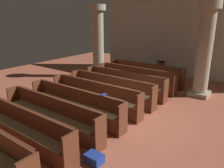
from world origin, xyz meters
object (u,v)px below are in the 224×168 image
object	(u,v)px
pew_row_4	(94,95)
pew_row_6	(51,113)
pew_row_7	(20,126)
pillar_far_side	(98,41)
pillar_aisle_side	(205,49)
lectern	(160,72)
pew_row_1	(136,77)
kneeler_box_blue	(94,158)
pew_row_0	(146,73)
hymn_book	(103,95)
pew_row_3	(110,88)
pew_row_2	(124,82)
pew_row_5	(75,103)

from	to	relation	value
pew_row_4	pew_row_6	size ratio (longest dim) A/B	1.00
pew_row_7	pillar_far_side	size ratio (longest dim) A/B	1.02
pillar_aisle_side	lectern	size ratio (longest dim) A/B	3.51
pillar_aisle_side	pillar_far_side	world-z (taller)	same
pew_row_1	kneeler_box_blue	bearing A→B (deg)	-68.92
pew_row_1	pillar_far_side	world-z (taller)	pillar_far_side
lectern	pew_row_0	bearing A→B (deg)	-112.50
hymn_book	pew_row_0	bearing A→B (deg)	102.69
lectern	kneeler_box_blue	bearing A→B (deg)	-76.87
pew_row_0	pew_row_3	size ratio (longest dim) A/B	1.00
pew_row_1	pew_row_7	distance (m)	5.88
pew_row_0	pew_row_7	xyz separation A→B (m)	(0.00, -6.86, 0.00)
pew_row_7	hymn_book	bearing A→B (deg)	63.73
pillar_far_side	pew_row_2	bearing A→B (deg)	-29.16
pillar_aisle_side	pillar_far_side	bearing A→B (deg)	-178.03
pew_row_7	kneeler_box_blue	bearing A→B (deg)	14.42
pew_row_7	lectern	xyz separation A→B (m)	(0.38, 7.77, -0.05)
pew_row_4	pew_row_7	size ratio (longest dim) A/B	1.00
pew_row_3	pew_row_7	distance (m)	3.92
pew_row_7	pew_row_1	bearing A→B (deg)	90.00
pew_row_3	pillar_aisle_side	distance (m)	4.08
pew_row_5	pillar_aisle_side	size ratio (longest dim) A/B	1.02
pew_row_1	pew_row_5	distance (m)	3.92
pew_row_0	pillar_aisle_side	world-z (taller)	pillar_aisle_side
pew_row_0	hymn_book	distance (m)	4.85
pillar_aisle_side	pew_row_1	bearing A→B (deg)	-165.64
pew_row_4	pillar_far_side	size ratio (longest dim) A/B	1.02
pillar_aisle_side	hymn_book	bearing A→B (deg)	-110.57
pew_row_0	pew_row_3	distance (m)	2.94
pillar_aisle_side	pew_row_2	bearing A→B (deg)	-148.37
pew_row_0	pew_row_2	xyz separation A→B (m)	(0.00, -1.96, 0.00)
pew_row_6	pillar_aisle_side	world-z (taller)	pillar_aisle_side
pillar_far_side	hymn_book	bearing A→B (deg)	-48.65
hymn_book	kneeler_box_blue	xyz separation A→B (m)	(1.00, -1.62, -0.86)
pillar_far_side	pew_row_6	bearing A→B (deg)	-63.71
pew_row_3	pew_row_5	xyz separation A→B (m)	(0.00, -1.96, 0.00)
pew_row_0	pew_row_6	size ratio (longest dim) A/B	1.00
pew_row_0	pillar_aisle_side	bearing A→B (deg)	-5.94
pew_row_3	kneeler_box_blue	bearing A→B (deg)	-58.68
pew_row_0	hymn_book	bearing A→B (deg)	-77.31
pew_row_2	pillar_aisle_side	world-z (taller)	pillar_aisle_side
pew_row_6	pew_row_7	size ratio (longest dim) A/B	1.00
pew_row_4	pew_row_7	bearing A→B (deg)	-90.00
hymn_book	pew_row_2	bearing A→B (deg)	111.08
pew_row_0	pew_row_7	size ratio (longest dim) A/B	1.00
pew_row_7	pillar_aisle_side	world-z (taller)	pillar_aisle_side
lectern	hymn_book	distance (m)	5.69
pew_row_3	pew_row_1	bearing A→B (deg)	90.00
pew_row_1	kneeler_box_blue	xyz separation A→B (m)	(2.06, -5.35, -0.40)
pew_row_7	kneeler_box_blue	size ratio (longest dim) A/B	9.39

